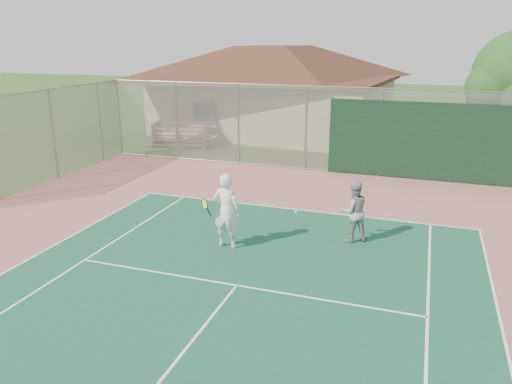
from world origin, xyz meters
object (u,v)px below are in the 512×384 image
bleachers (181,134)px  player_grey_back (353,212)px  clubhouse (274,81)px  player_white_front (226,211)px

bleachers → player_grey_back: (10.33, -9.93, 0.25)m
clubhouse → bleachers: 6.64m
player_white_front → clubhouse: bearing=-75.9°
player_grey_back → player_white_front: bearing=-4.0°
player_white_front → player_grey_back: (3.10, 1.51, -0.17)m
clubhouse → player_grey_back: 16.78m
bleachers → player_grey_back: player_grey_back is taller
clubhouse → bleachers: bearing=-117.3°
clubhouse → player_white_front: 17.19m
bleachers → player_grey_back: bearing=-57.3°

